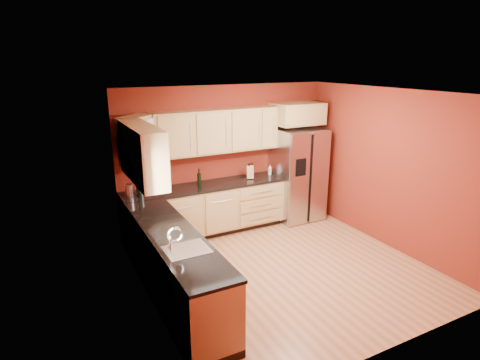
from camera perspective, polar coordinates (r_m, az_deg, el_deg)
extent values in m
plane|color=#A76A40|center=(6.23, 6.23, -12.38)|extent=(4.00, 4.00, 0.00)
plane|color=silver|center=(5.46, 7.10, 12.21)|extent=(4.00, 4.00, 0.00)
cube|color=maroon|center=(7.39, -2.02, 3.29)|extent=(4.00, 0.04, 2.60)
cube|color=maroon|center=(4.31, 21.70, -8.05)|extent=(4.00, 0.04, 2.60)
cube|color=maroon|center=(4.93, -13.12, -4.14)|extent=(0.04, 4.00, 2.60)
cube|color=maroon|center=(6.99, 20.40, 1.44)|extent=(0.04, 4.00, 2.60)
cube|color=tan|center=(7.17, -4.90, -4.40)|extent=(2.90, 0.60, 0.88)
cube|color=tan|center=(5.36, -9.34, -12.27)|extent=(0.60, 2.80, 0.88)
cube|color=black|center=(7.01, -4.96, -0.91)|extent=(2.90, 0.62, 0.04)
cube|color=black|center=(5.16, -9.47, -7.78)|extent=(0.62, 2.80, 0.04)
cube|color=tan|center=(7.03, -3.34, 6.95)|extent=(2.30, 0.33, 0.75)
cube|color=tan|center=(5.49, -13.75, 3.70)|extent=(0.33, 1.35, 0.75)
cube|color=tan|center=(6.43, -14.39, 5.53)|extent=(0.67, 0.67, 0.75)
cube|color=tan|center=(7.67, 8.18, 9.34)|extent=(0.92, 0.60, 0.40)
cube|color=silver|center=(7.84, 8.14, 0.84)|extent=(0.90, 0.75, 1.78)
cube|color=white|center=(4.39, -11.42, -3.17)|extent=(0.03, 0.90, 1.00)
cylinder|color=silver|center=(6.59, -15.40, -1.46)|extent=(0.14, 0.14, 0.22)
cylinder|color=silver|center=(6.65, -14.07, -1.26)|extent=(0.16, 0.16, 0.20)
cube|color=tan|center=(7.35, 1.41, 1.16)|extent=(0.15, 0.15, 0.24)
cylinder|color=white|center=(7.62, 4.26, 1.42)|extent=(0.08, 0.08, 0.18)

